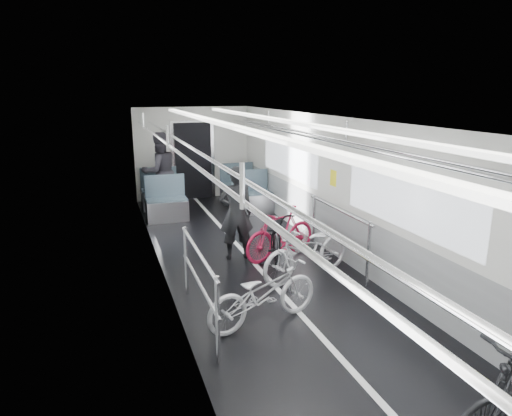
{
  "coord_description": "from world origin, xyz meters",
  "views": [
    {
      "loc": [
        -2.28,
        -4.89,
        2.83
      ],
      "look_at": [
        0.0,
        1.82,
        0.99
      ],
      "focal_mm": 32.0,
      "sensor_mm": 36.0,
      "label": 1
    }
  ],
  "objects_px": {
    "bike_left_far": "(263,293)",
    "bike_right_mid": "(308,250)",
    "bike_right_far": "(281,233)",
    "bike_aisle": "(276,232)",
    "person_standing": "(236,213)",
    "person_seated": "(160,172)"
  },
  "relations": [
    {
      "from": "bike_left_far",
      "to": "bike_right_mid",
      "type": "xyz_separation_m",
      "value": [
        1.12,
        1.12,
        0.04
      ]
    },
    {
      "from": "bike_aisle",
      "to": "bike_left_far",
      "type": "bearing_deg",
      "value": -95.78
    },
    {
      "from": "bike_left_far",
      "to": "person_standing",
      "type": "xyz_separation_m",
      "value": [
        0.33,
        2.31,
        0.4
      ]
    },
    {
      "from": "bike_right_far",
      "to": "bike_aisle",
      "type": "bearing_deg",
      "value": 173.3
    },
    {
      "from": "bike_aisle",
      "to": "person_standing",
      "type": "relative_size",
      "value": 1.02
    },
    {
      "from": "bike_left_far",
      "to": "bike_aisle",
      "type": "height_order",
      "value": "bike_aisle"
    },
    {
      "from": "bike_right_far",
      "to": "bike_aisle",
      "type": "relative_size",
      "value": 0.91
    },
    {
      "from": "bike_right_far",
      "to": "person_seated",
      "type": "distance_m",
      "value": 4.29
    },
    {
      "from": "bike_aisle",
      "to": "person_seated",
      "type": "xyz_separation_m",
      "value": [
        -1.47,
        3.84,
        0.5
      ]
    },
    {
      "from": "bike_aisle",
      "to": "person_standing",
      "type": "xyz_separation_m",
      "value": [
        -0.68,
        0.1,
        0.37
      ]
    },
    {
      "from": "bike_right_mid",
      "to": "bike_aisle",
      "type": "distance_m",
      "value": 1.09
    },
    {
      "from": "person_standing",
      "to": "person_seated",
      "type": "distance_m",
      "value": 3.82
    },
    {
      "from": "person_standing",
      "to": "person_seated",
      "type": "relative_size",
      "value": 0.86
    },
    {
      "from": "bike_right_mid",
      "to": "bike_right_far",
      "type": "relative_size",
      "value": 1.15
    },
    {
      "from": "bike_left_far",
      "to": "person_standing",
      "type": "distance_m",
      "value": 2.36
    },
    {
      "from": "bike_left_far",
      "to": "bike_right_far",
      "type": "xyz_separation_m",
      "value": [
        1.05,
        2.05,
        0.04
      ]
    },
    {
      "from": "bike_left_far",
      "to": "bike_right_mid",
      "type": "bearing_deg",
      "value": -59.47
    },
    {
      "from": "person_standing",
      "to": "bike_right_far",
      "type": "bearing_deg",
      "value": 166.0
    },
    {
      "from": "bike_right_far",
      "to": "person_seated",
      "type": "bearing_deg",
      "value": -178.55
    },
    {
      "from": "bike_right_mid",
      "to": "bike_right_far",
      "type": "distance_m",
      "value": 0.94
    },
    {
      "from": "bike_right_far",
      "to": "person_standing",
      "type": "bearing_deg",
      "value": -128.58
    },
    {
      "from": "bike_right_far",
      "to": "bike_aisle",
      "type": "distance_m",
      "value": 0.16
    }
  ]
}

